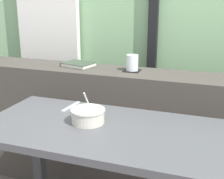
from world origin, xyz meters
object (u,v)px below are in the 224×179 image
(breakfast_table, at_px, (104,151))
(fork_utensil, at_px, (71,106))
(coaster_square, at_px, (132,71))
(closed_book, at_px, (78,64))
(juice_glass, at_px, (132,63))
(soup_bowl, at_px, (88,116))

(breakfast_table, xyz_separation_m, fork_utensil, (-0.27, 0.20, 0.13))
(coaster_square, xyz_separation_m, closed_book, (-0.38, 0.01, 0.01))
(juice_glass, relative_size, soup_bowl, 0.59)
(closed_book, bearing_deg, juice_glass, -1.44)
(breakfast_table, bearing_deg, closed_book, 124.36)
(juice_glass, bearing_deg, soup_bowl, -95.13)
(coaster_square, distance_m, fork_utensil, 0.49)
(coaster_square, distance_m, closed_book, 0.38)
(closed_book, distance_m, soup_bowl, 0.68)
(closed_book, bearing_deg, coaster_square, -1.44)
(breakfast_table, relative_size, coaster_square, 11.82)
(breakfast_table, height_order, fork_utensil, fork_utensil)
(juice_glass, bearing_deg, closed_book, 178.56)
(breakfast_table, xyz_separation_m, juice_glass, (-0.04, 0.61, 0.31))
(juice_glass, distance_m, closed_book, 0.38)
(coaster_square, height_order, soup_bowl, soup_bowl)
(juice_glass, relative_size, closed_book, 0.43)
(breakfast_table, xyz_separation_m, closed_book, (-0.42, 0.62, 0.27))
(soup_bowl, bearing_deg, breakfast_table, -17.01)
(coaster_square, bearing_deg, fork_utensil, -119.59)
(breakfast_table, distance_m, soup_bowl, 0.19)
(soup_bowl, relative_size, fork_utensil, 0.99)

